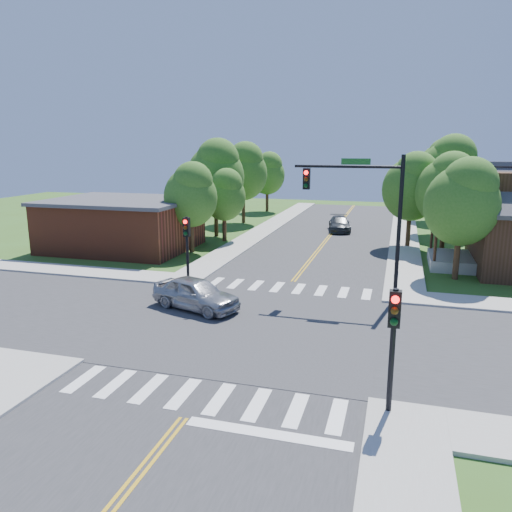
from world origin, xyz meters
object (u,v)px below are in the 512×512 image
(car_silver, at_px, (196,294))
(signal_pole_se, at_px, (394,328))
(signal_pole_nw, at_px, (187,237))
(signal_mast_ne, at_px, (365,203))
(car_dgrey, at_px, (340,224))

(car_silver, bearing_deg, signal_pole_se, -109.32)
(signal_pole_nw, height_order, car_silver, signal_pole_nw)
(signal_mast_ne, height_order, signal_pole_nw, signal_mast_ne)
(signal_pole_se, bearing_deg, car_silver, 141.46)
(signal_mast_ne, relative_size, car_dgrey, 1.53)
(signal_pole_se, height_order, car_dgrey, signal_pole_se)
(signal_pole_nw, bearing_deg, signal_pole_se, -45.00)
(signal_mast_ne, height_order, car_silver, signal_mast_ne)
(signal_mast_ne, distance_m, signal_pole_se, 11.55)
(signal_pole_se, xyz_separation_m, car_silver, (-9.03, 7.19, -1.90))
(car_silver, xyz_separation_m, car_dgrey, (3.94, 23.65, -0.11))
(signal_mast_ne, bearing_deg, signal_pole_nw, -179.93)
(car_silver, bearing_deg, signal_mast_ne, -42.10)
(signal_pole_se, distance_m, car_dgrey, 31.33)
(car_dgrey, bearing_deg, signal_pole_nw, -117.28)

